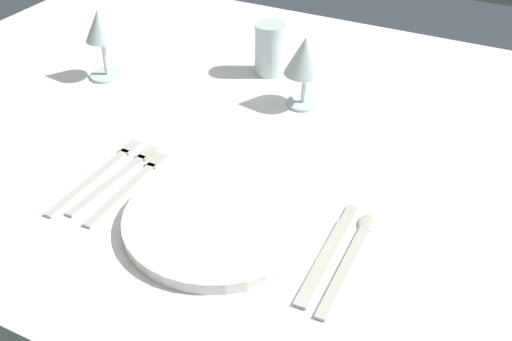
{
  "coord_description": "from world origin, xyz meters",
  "views": [
    {
      "loc": [
        0.32,
        -0.85,
        1.32
      ],
      "look_at": [
        -0.03,
        -0.15,
        0.76
      ],
      "focal_mm": 42.79,
      "sensor_mm": 36.0,
      "label": 1
    }
  ],
  "objects_px": {
    "fork_outer": "(132,184)",
    "fork_inner": "(119,176)",
    "dinner_knife": "(328,254)",
    "wine_glass_left": "(101,31)",
    "wine_glass_centre": "(305,58)",
    "drink_tumbler": "(270,49)",
    "fork_salad": "(100,172)",
    "dinner_plate": "(218,220)",
    "spoon_soup": "(354,250)"
  },
  "relations": [
    {
      "from": "wine_glass_left",
      "to": "fork_inner",
      "type": "bearing_deg",
      "value": -49.11
    },
    {
      "from": "fork_salad",
      "to": "wine_glass_left",
      "type": "height_order",
      "value": "wine_glass_left"
    },
    {
      "from": "fork_inner",
      "to": "fork_salad",
      "type": "height_order",
      "value": "same"
    },
    {
      "from": "dinner_plate",
      "to": "fork_outer",
      "type": "distance_m",
      "value": 0.17
    },
    {
      "from": "drink_tumbler",
      "to": "fork_inner",
      "type": "bearing_deg",
      "value": -96.82
    },
    {
      "from": "fork_outer",
      "to": "wine_glass_left",
      "type": "xyz_separation_m",
      "value": [
        -0.27,
        0.29,
        0.1
      ]
    },
    {
      "from": "fork_salad",
      "to": "wine_glass_left",
      "type": "bearing_deg",
      "value": 126.2
    },
    {
      "from": "fork_outer",
      "to": "spoon_soup",
      "type": "distance_m",
      "value": 0.36
    },
    {
      "from": "fork_outer",
      "to": "fork_inner",
      "type": "relative_size",
      "value": 0.98
    },
    {
      "from": "dinner_plate",
      "to": "wine_glass_left",
      "type": "height_order",
      "value": "wine_glass_left"
    },
    {
      "from": "fork_inner",
      "to": "dinner_knife",
      "type": "bearing_deg",
      "value": -3.08
    },
    {
      "from": "wine_glass_left",
      "to": "drink_tumbler",
      "type": "bearing_deg",
      "value": 30.06
    },
    {
      "from": "dinner_knife",
      "to": "spoon_soup",
      "type": "height_order",
      "value": "spoon_soup"
    },
    {
      "from": "fork_outer",
      "to": "wine_glass_centre",
      "type": "bearing_deg",
      "value": 69.03
    },
    {
      "from": "dinner_knife",
      "to": "wine_glass_left",
      "type": "distance_m",
      "value": 0.68
    },
    {
      "from": "fork_salad",
      "to": "fork_inner",
      "type": "bearing_deg",
      "value": 11.18
    },
    {
      "from": "fork_inner",
      "to": "wine_glass_left",
      "type": "distance_m",
      "value": 0.38
    },
    {
      "from": "fork_outer",
      "to": "drink_tumbler",
      "type": "bearing_deg",
      "value": 87.32
    },
    {
      "from": "fork_outer",
      "to": "wine_glass_centre",
      "type": "xyz_separation_m",
      "value": [
        0.14,
        0.36,
        0.09
      ]
    },
    {
      "from": "dinner_plate",
      "to": "fork_outer",
      "type": "bearing_deg",
      "value": 173.2
    },
    {
      "from": "fork_inner",
      "to": "wine_glass_left",
      "type": "height_order",
      "value": "wine_glass_left"
    },
    {
      "from": "wine_glass_left",
      "to": "dinner_knife",
      "type": "bearing_deg",
      "value": -26.07
    },
    {
      "from": "fork_salad",
      "to": "dinner_knife",
      "type": "relative_size",
      "value": 1.03
    },
    {
      "from": "fork_inner",
      "to": "wine_glass_left",
      "type": "relative_size",
      "value": 1.45
    },
    {
      "from": "fork_inner",
      "to": "spoon_soup",
      "type": "distance_m",
      "value": 0.4
    },
    {
      "from": "spoon_soup",
      "to": "wine_glass_centre",
      "type": "xyz_separation_m",
      "value": [
        -0.22,
        0.35,
        0.09
      ]
    },
    {
      "from": "fork_outer",
      "to": "spoon_soup",
      "type": "xyz_separation_m",
      "value": [
        0.36,
        0.02,
        -0.0
      ]
    },
    {
      "from": "wine_glass_centre",
      "to": "wine_glass_left",
      "type": "bearing_deg",
      "value": -169.69
    },
    {
      "from": "dinner_knife",
      "to": "wine_glass_centre",
      "type": "height_order",
      "value": "wine_glass_centre"
    },
    {
      "from": "spoon_soup",
      "to": "dinner_knife",
      "type": "bearing_deg",
      "value": -139.12
    },
    {
      "from": "fork_salad",
      "to": "spoon_soup",
      "type": "distance_m",
      "value": 0.43
    },
    {
      "from": "fork_outer",
      "to": "wine_glass_centre",
      "type": "height_order",
      "value": "wine_glass_centre"
    },
    {
      "from": "wine_glass_left",
      "to": "drink_tumbler",
      "type": "height_order",
      "value": "wine_glass_left"
    },
    {
      "from": "fork_outer",
      "to": "fork_inner",
      "type": "bearing_deg",
      "value": 162.72
    },
    {
      "from": "dinner_knife",
      "to": "fork_inner",
      "type": "bearing_deg",
      "value": 176.92
    },
    {
      "from": "fork_salad",
      "to": "wine_glass_left",
      "type": "relative_size",
      "value": 1.57
    },
    {
      "from": "spoon_soup",
      "to": "drink_tumbler",
      "type": "xyz_separation_m",
      "value": [
        -0.34,
        0.44,
        0.05
      ]
    },
    {
      "from": "wine_glass_centre",
      "to": "drink_tumbler",
      "type": "height_order",
      "value": "wine_glass_centre"
    },
    {
      "from": "dinner_knife",
      "to": "spoon_soup",
      "type": "xyz_separation_m",
      "value": [
        0.03,
        0.03,
        -0.0
      ]
    },
    {
      "from": "spoon_soup",
      "to": "drink_tumbler",
      "type": "relative_size",
      "value": 2.05
    },
    {
      "from": "dinner_knife",
      "to": "wine_glass_left",
      "type": "xyz_separation_m",
      "value": [
        -0.61,
        0.3,
        0.1
      ]
    },
    {
      "from": "dinner_plate",
      "to": "spoon_soup",
      "type": "xyz_separation_m",
      "value": [
        0.19,
        0.04,
        -0.01
      ]
    },
    {
      "from": "fork_outer",
      "to": "spoon_soup",
      "type": "bearing_deg",
      "value": 2.47
    },
    {
      "from": "fork_inner",
      "to": "fork_salad",
      "type": "xyz_separation_m",
      "value": [
        -0.03,
        -0.01,
        0.0
      ]
    },
    {
      "from": "fork_salad",
      "to": "wine_glass_centre",
      "type": "height_order",
      "value": "wine_glass_centre"
    },
    {
      "from": "wine_glass_centre",
      "to": "fork_outer",
      "type": "bearing_deg",
      "value": -110.97
    },
    {
      "from": "dinner_plate",
      "to": "dinner_knife",
      "type": "bearing_deg",
      "value": 3.63
    },
    {
      "from": "dinner_plate",
      "to": "fork_salad",
      "type": "distance_m",
      "value": 0.23
    },
    {
      "from": "fork_outer",
      "to": "spoon_soup",
      "type": "relative_size",
      "value": 0.94
    },
    {
      "from": "dinner_plate",
      "to": "fork_inner",
      "type": "bearing_deg",
      "value": 171.48
    }
  ]
}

